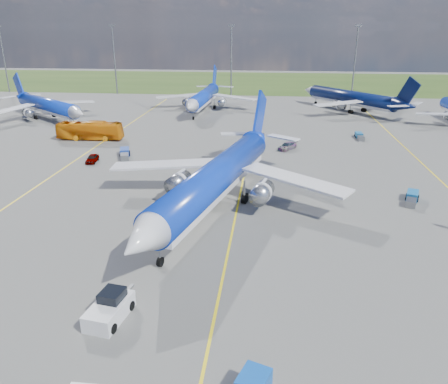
# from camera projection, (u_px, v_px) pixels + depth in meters

# --- Properties ---
(ground) EXTENTS (400.00, 400.00, 0.00)m
(ground) POSITION_uv_depth(u_px,v_px,m) (228.00, 253.00, 45.33)
(ground) COLOR #50504E
(ground) RESTS_ON ground
(grass_strip) EXTENTS (400.00, 80.00, 0.01)m
(grass_strip) POSITION_uv_depth(u_px,v_px,m) (263.00, 82.00, 184.70)
(grass_strip) COLOR #2D4719
(grass_strip) RESTS_ON ground
(taxiway_lines) EXTENTS (60.25, 160.00, 0.02)m
(taxiway_lines) POSITION_uv_depth(u_px,v_px,m) (246.00, 171.00, 71.05)
(taxiway_lines) COLOR yellow
(taxiway_lines) RESTS_ON ground
(floodlight_masts) EXTENTS (202.20, 0.50, 22.70)m
(floodlight_masts) POSITION_uv_depth(u_px,v_px,m) (292.00, 57.00, 142.06)
(floodlight_masts) COLOR slate
(floodlight_masts) RESTS_ON ground
(bg_jet_nw) EXTENTS (48.43, 46.92, 10.09)m
(bg_jet_nw) POSITION_uv_depth(u_px,v_px,m) (50.00, 119.00, 110.34)
(bg_jet_nw) COLOR #0C2FB1
(bg_jet_nw) RESTS_ON ground
(bg_jet_nnw) EXTENTS (32.73, 41.91, 10.61)m
(bg_jet_nnw) POSITION_uv_depth(u_px,v_px,m) (204.00, 110.00, 122.23)
(bg_jet_nnw) COLOR #0C2FB1
(bg_jet_nnw) RESTS_ON ground
(bg_jet_n) EXTENTS (49.62, 51.32, 10.69)m
(bg_jet_n) POSITION_uv_depth(u_px,v_px,m) (350.00, 111.00, 120.79)
(bg_jet_n) COLOR #071440
(bg_jet_n) RESTS_ON ground
(main_airliner) EXTENTS (45.34, 53.49, 12.17)m
(main_airliner) POSITION_uv_depth(u_px,v_px,m) (216.00, 208.00, 56.42)
(main_airliner) COLOR #0C2FB1
(main_airliner) RESTS_ON ground
(pushback_tug) EXTENTS (3.07, 6.51, 2.16)m
(pushback_tug) POSITION_uv_depth(u_px,v_px,m) (110.00, 308.00, 34.97)
(pushback_tug) COLOR silver
(pushback_tug) RESTS_ON ground
(apron_bus) EXTENTS (13.57, 3.57, 3.75)m
(apron_bus) POSITION_uv_depth(u_px,v_px,m) (90.00, 131.00, 90.07)
(apron_bus) COLOR orange
(apron_bus) RESTS_ON ground
(service_car_a) EXTENTS (2.05, 4.16, 1.36)m
(service_car_a) POSITION_uv_depth(u_px,v_px,m) (92.00, 158.00, 75.30)
(service_car_a) COLOR #999999
(service_car_a) RESTS_ON ground
(service_car_b) EXTENTS (5.07, 4.00, 1.28)m
(service_car_b) POSITION_uv_depth(u_px,v_px,m) (242.00, 150.00, 80.73)
(service_car_b) COLOR #999999
(service_car_b) RESTS_ON ground
(service_car_c) EXTENTS (4.19, 4.95, 1.36)m
(service_car_c) POSITION_uv_depth(u_px,v_px,m) (287.00, 146.00, 83.09)
(service_car_c) COLOR #999999
(service_car_c) RESTS_ON ground
(baggage_tug_w) EXTENTS (2.90, 5.12, 1.11)m
(baggage_tug_w) POSITION_uv_depth(u_px,v_px,m) (412.00, 198.00, 58.37)
(baggage_tug_w) COLOR #1B64A3
(baggage_tug_w) RESTS_ON ground
(baggage_tug_c) EXTENTS (3.10, 5.76, 1.25)m
(baggage_tug_c) POSITION_uv_depth(u_px,v_px,m) (125.00, 153.00, 78.57)
(baggage_tug_c) COLOR #183995
(baggage_tug_c) RESTS_ON ground
(baggage_tug_e) EXTENTS (1.36, 4.75, 1.07)m
(baggage_tug_e) POSITION_uv_depth(u_px,v_px,m) (360.00, 136.00, 91.33)
(baggage_tug_e) COLOR #17598D
(baggage_tug_e) RESTS_ON ground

